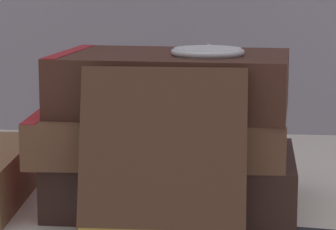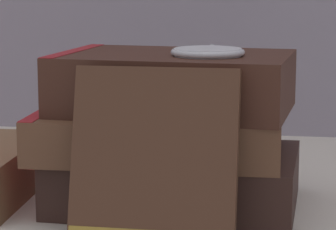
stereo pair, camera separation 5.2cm
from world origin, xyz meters
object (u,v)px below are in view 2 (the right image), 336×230
book_leaning_front (154,164)px  reading_glasses (116,164)px  book_flat_bottom (170,178)px  book_flat_middle (153,132)px  book_flat_top (168,82)px  pocket_watch (208,52)px

book_leaning_front → reading_glasses: 0.24m
book_flat_bottom → book_flat_middle: bearing=-150.5°
book_flat_top → book_leaning_front: bearing=-82.2°
pocket_watch → book_flat_middle: bearing=166.7°
book_leaning_front → pocket_watch: bearing=69.9°
book_flat_middle → book_flat_bottom: bearing=26.2°
book_flat_bottom → book_leaning_front: book_leaning_front is taller
book_flat_middle → book_leaning_front: 0.09m
book_flat_bottom → reading_glasses: size_ratio=1.69×
book_flat_bottom → book_leaning_front: bearing=-85.8°
book_flat_top → reading_glasses: book_flat_top is taller
book_leaning_front → pocket_watch: (0.03, 0.08, 0.07)m
pocket_watch → book_leaning_front: bearing=-110.1°
book_flat_top → book_flat_middle: bearing=-161.4°
book_flat_middle → book_leaning_front: bearing=-80.4°
book_flat_top → reading_glasses: 0.18m
reading_glasses → pocket_watch: bearing=-70.0°
book_flat_top → pocket_watch: size_ratio=3.17×
book_flat_top → pocket_watch: 0.05m
book_flat_middle → pocket_watch: 0.08m
book_flat_bottom → book_flat_top: bearing=-104.3°
book_flat_middle → book_flat_top: (0.01, 0.00, 0.04)m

